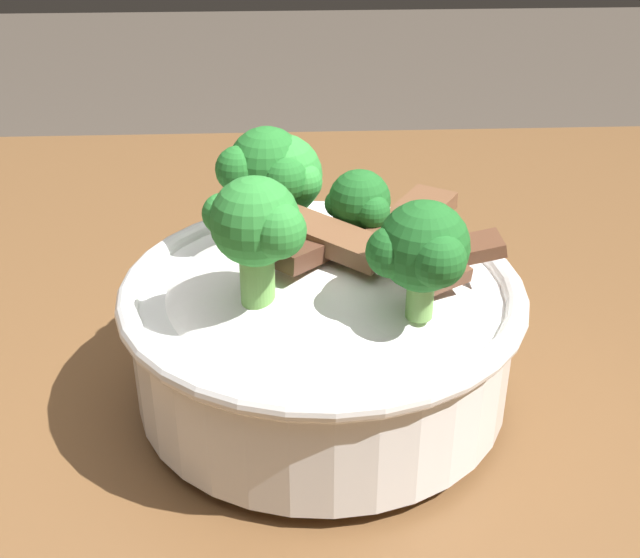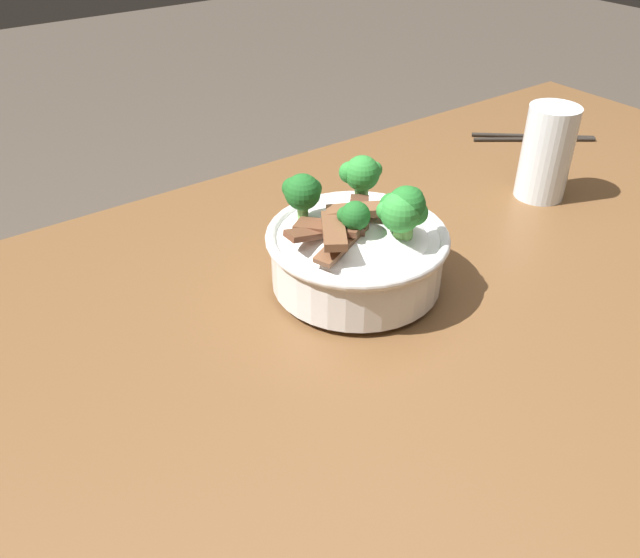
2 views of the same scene
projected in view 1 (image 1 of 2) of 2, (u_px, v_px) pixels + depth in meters
name	position (u px, v px, depth m)	size (l,w,h in m)	color
dining_table	(188.00, 507.00, 0.55)	(1.48, 0.81, 0.76)	brown
rice_bowl	(321.00, 311.00, 0.43)	(0.21, 0.21, 0.15)	white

